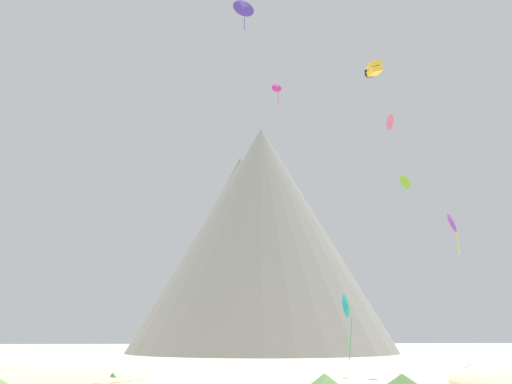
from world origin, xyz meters
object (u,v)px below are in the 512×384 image
at_px(bush_near_right, 402,379).
at_px(rock_massif, 248,245).
at_px(kite_lime_high, 405,182).
at_px(kite_teal_low, 347,306).
at_px(kite_gold_high, 375,68).
at_px(kite_magenta_high, 277,88).
at_px(kite_violet_low, 453,223).
at_px(bush_scatter_east, 325,381).
at_px(kite_black_high, 369,73).
at_px(bush_near_left, 113,377).
at_px(kite_indigo_high, 244,8).
at_px(kite_rainbow_high, 391,122).

bearing_deg(bush_near_right, rock_massif, 93.01).
distance_m(bush_near_right, kite_lime_high, 44.95).
bearing_deg(rock_massif, kite_teal_low, -87.83).
height_order(kite_gold_high, kite_magenta_high, kite_magenta_high).
xyz_separation_m(bush_near_right, rock_massif, (-3.93, 74.71, 22.52)).
bearing_deg(kite_violet_low, bush_scatter_east, 160.81).
height_order(rock_massif, kite_violet_low, rock_massif).
bearing_deg(kite_teal_low, kite_magenta_high, 37.55).
relative_size(bush_scatter_east, kite_black_high, 2.42).
bearing_deg(bush_near_left, kite_teal_low, 11.40).
height_order(kite_indigo_high, kite_violet_low, kite_indigo_high).
height_order(kite_rainbow_high, kite_magenta_high, kite_magenta_high).
distance_m(bush_scatter_east, bush_near_right, 6.86).
bearing_deg(kite_rainbow_high, kite_teal_low, 134.12).
bearing_deg(kite_indigo_high, kite_violet_low, -34.99).
relative_size(kite_gold_high, kite_black_high, 1.33).
distance_m(bush_near_right, kite_rainbow_high, 37.28).
bearing_deg(kite_black_high, kite_magenta_high, -106.48).
xyz_separation_m(bush_near_left, bush_near_right, (21.93, -4.53, 0.03)).
relative_size(kite_indigo_high, kite_teal_low, 0.70).
xyz_separation_m(rock_massif, kite_gold_high, (5.92, -68.01, 7.13)).
bearing_deg(kite_teal_low, kite_indigo_high, 98.27).
xyz_separation_m(bush_scatter_east, kite_violet_low, (14.47, 7.27, 13.16)).
bearing_deg(kite_gold_high, rock_massif, 177.08).
height_order(rock_massif, kite_gold_high, rock_massif).
bearing_deg(bush_near_left, kite_violet_low, 1.10).
bearing_deg(kite_lime_high, kite_violet_low, 47.49).
bearing_deg(kite_violet_low, bush_near_right, 166.83).
bearing_deg(bush_scatter_east, kite_violet_low, 26.66).
relative_size(kite_magenta_high, kite_violet_low, 1.00).
xyz_separation_m(kite_lime_high, kite_magenta_high, (-19.58, 0.03, 14.60)).
relative_size(kite_gold_high, kite_rainbow_high, 0.73).
bearing_deg(kite_rainbow_high, kite_magenta_high, 40.20).
xyz_separation_m(kite_indigo_high, kite_violet_low, (18.96, -7.76, -26.65)).
bearing_deg(bush_scatter_east, kite_gold_high, 46.17).
height_order(kite_indigo_high, kite_black_high, kite_indigo_high).
distance_m(rock_massif, kite_violet_low, 71.21).
relative_size(kite_lime_high, kite_magenta_high, 0.62).
bearing_deg(kite_black_high, kite_teal_low, 6.16).
height_order(kite_gold_high, kite_black_high, kite_black_high).
distance_m(kite_gold_high, kite_lime_high, 30.28).
distance_m(bush_near_right, kite_indigo_high, 43.36).
height_order(kite_gold_high, kite_indigo_high, kite_indigo_high).
xyz_separation_m(kite_lime_high, kite_indigo_high, (-26.74, -20.50, 14.25)).
bearing_deg(kite_rainbow_high, kite_gold_high, 148.59).
bearing_deg(kite_indigo_high, kite_rainbow_high, 8.27).
relative_size(bush_near_left, kite_teal_low, 0.19).
height_order(kite_rainbow_high, kite_violet_low, kite_rainbow_high).
height_order(kite_lime_high, kite_violet_low, kite_lime_high).
bearing_deg(kite_violet_low, kite_gold_high, 119.29).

